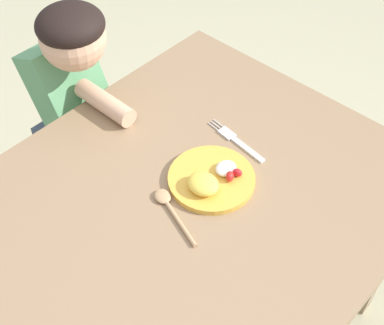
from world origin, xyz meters
TOP-DOWN VIEW (x-y plane):
  - dining_table at (0.00, 0.00)m, footprint 1.09×0.93m
  - plate at (0.06, -0.01)m, footprint 0.22×0.22m
  - fork at (0.22, 0.03)m, footprint 0.04×0.20m
  - spoon at (-0.07, 0.01)m, footprint 0.08×0.19m
  - person at (0.07, 0.56)m, footprint 0.20×0.39m

SIDE VIEW (x-z plane):
  - person at x=0.07m, z-range 0.08..1.08m
  - dining_table at x=0.00m, z-range 0.29..1.00m
  - fork at x=0.22m, z-range 0.72..0.72m
  - spoon at x=-0.07m, z-range 0.72..0.73m
  - plate at x=0.06m, z-range 0.71..0.76m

